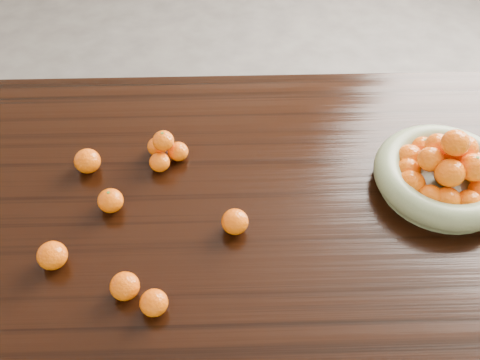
{
  "coord_description": "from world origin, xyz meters",
  "views": [
    {
      "loc": [
        0.01,
        -0.87,
        1.74
      ],
      "look_at": [
        0.03,
        -0.02,
        0.83
      ],
      "focal_mm": 40.0,
      "sensor_mm": 36.0,
      "label": 1
    }
  ],
  "objects_px": {
    "dining_table": "(228,219)",
    "fruit_bowl": "(445,173)",
    "loose_orange_0": "(111,201)",
    "orange_pyramid": "(165,150)"
  },
  "relations": [
    {
      "from": "fruit_bowl",
      "to": "loose_orange_0",
      "type": "bearing_deg",
      "value": -176.38
    },
    {
      "from": "dining_table",
      "to": "fruit_bowl",
      "type": "height_order",
      "value": "fruit_bowl"
    },
    {
      "from": "dining_table",
      "to": "loose_orange_0",
      "type": "xyz_separation_m",
      "value": [
        -0.28,
        -0.03,
        0.12
      ]
    },
    {
      "from": "fruit_bowl",
      "to": "orange_pyramid",
      "type": "xyz_separation_m",
      "value": [
        -0.69,
        0.11,
        -0.01
      ]
    },
    {
      "from": "dining_table",
      "to": "fruit_bowl",
      "type": "distance_m",
      "value": 0.55
    },
    {
      "from": "loose_orange_0",
      "to": "orange_pyramid",
      "type": "bearing_deg",
      "value": 54.02
    },
    {
      "from": "dining_table",
      "to": "loose_orange_0",
      "type": "relative_size",
      "value": 32.48
    },
    {
      "from": "fruit_bowl",
      "to": "orange_pyramid",
      "type": "bearing_deg",
      "value": 170.89
    },
    {
      "from": "orange_pyramid",
      "to": "loose_orange_0",
      "type": "distance_m",
      "value": 0.2
    },
    {
      "from": "dining_table",
      "to": "loose_orange_0",
      "type": "distance_m",
      "value": 0.3
    }
  ]
}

